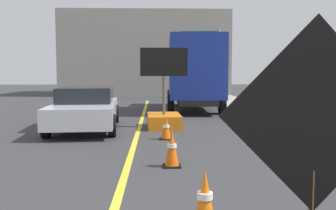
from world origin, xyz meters
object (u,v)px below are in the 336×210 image
Objects in this scene: traffic_cone_near_sign at (205,200)px; highway_guide_sign at (207,51)px; traffic_cone_mid_lane at (172,148)px; traffic_cone_far_lane at (166,128)px; pickup_car at (86,108)px; arrow_board_trailer at (164,113)px; box_truck at (194,72)px; roadwork_sign at (315,120)px.

highway_guide_sign is at bearing 82.34° from traffic_cone_near_sign.
traffic_cone_far_lane is (-0.03, 3.14, -0.05)m from traffic_cone_mid_lane.
traffic_cone_mid_lane reaches higher than traffic_cone_near_sign.
traffic_cone_far_lane is (2.62, -2.09, -0.38)m from pickup_car.
arrow_board_trailer is 2.63m from pickup_car.
highway_guide_sign is at bearing 76.67° from arrow_board_trailer.
traffic_cone_near_sign is (2.92, -8.30, -0.34)m from pickup_car.
box_truck is 10.85× the size of traffic_cone_far_lane.
roadwork_sign is 7.68m from traffic_cone_far_lane.
traffic_cone_mid_lane is at bearing -89.38° from traffic_cone_far_lane.
pickup_car reaches higher than traffic_cone_far_lane.
traffic_cone_far_lane is (0.01, -2.34, -0.16)m from arrow_board_trailer.
traffic_cone_near_sign is (-0.73, 1.31, -1.12)m from roadwork_sign.
roadwork_sign is 0.86× the size of arrow_board_trailer.
traffic_cone_mid_lane is (2.65, -5.23, -0.33)m from pickup_car.
traffic_cone_far_lane is (-0.30, 6.21, -0.04)m from traffic_cone_near_sign.
roadwork_sign is at bearing -95.53° from highway_guide_sign.
pickup_car is 7.93× the size of traffic_cone_far_lane.
roadwork_sign is at bearing -69.21° from pickup_car.
roadwork_sign is 3.22× the size of traffic_cone_near_sign.
traffic_cone_far_lane is (-1.60, -8.40, -1.58)m from box_truck.
pickup_car is at bearing 110.79° from roadwork_sign.
arrow_board_trailer reaches higher than traffic_cone_near_sign.
arrow_board_trailer is at bearing 5.34° from pickup_car.
highway_guide_sign is 6.90× the size of traffic_cone_near_sign.
arrow_board_trailer reaches higher than pickup_car.
arrow_board_trailer is at bearing 92.09° from traffic_cone_near_sign.
traffic_cone_near_sign is at bearing -85.05° from traffic_cone_mid_lane.
traffic_cone_near_sign is at bearing -87.91° from arrow_board_trailer.
roadwork_sign is at bearing -82.20° from traffic_cone_far_lane.
arrow_board_trailer is (-1.04, 9.86, -0.99)m from roadwork_sign.
traffic_cone_mid_lane is (-1.56, -11.55, -1.53)m from box_truck.
traffic_cone_near_sign is 1.12× the size of traffic_cone_far_lane.
traffic_cone_far_lane is (-3.36, -16.57, -3.11)m from highway_guide_sign.
pickup_car is at bearing -123.75° from box_truck.
traffic_cone_near_sign is at bearing -87.24° from traffic_cone_far_lane.
highway_guide_sign is (3.37, 14.24, 2.94)m from arrow_board_trailer.
highway_guide_sign is at bearing 67.56° from pickup_car.
traffic_cone_mid_lane is (0.05, -5.48, -0.12)m from arrow_board_trailer.
pickup_car is (-3.65, 9.61, -0.77)m from roadwork_sign.
box_truck is (1.61, 6.07, 1.42)m from arrow_board_trailer.
highway_guide_sign is 17.19m from traffic_cone_far_lane.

